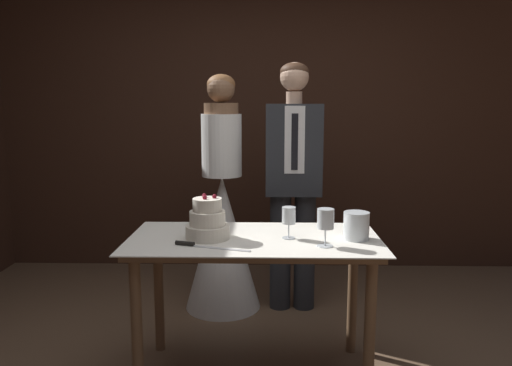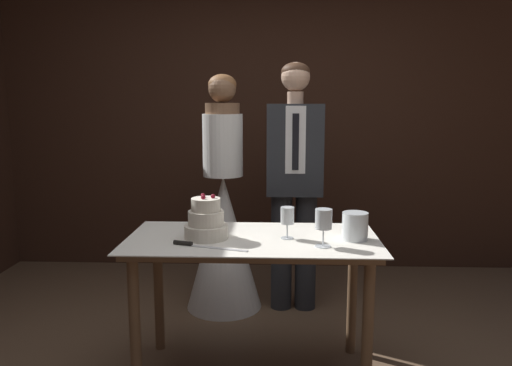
% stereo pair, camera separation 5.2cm
% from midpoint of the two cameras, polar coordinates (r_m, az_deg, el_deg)
% --- Properties ---
extents(wall_back, '(4.75, 0.12, 2.90)m').
position_cam_midpoint_polar(wall_back, '(4.47, 0.78, 8.84)').
color(wall_back, '#382116').
rests_on(wall_back, ground_plane).
extents(cake_table, '(1.33, 0.68, 0.77)m').
position_cam_midpoint_polar(cake_table, '(2.68, 0.16, -8.38)').
color(cake_table, brown).
rests_on(cake_table, ground_plane).
extents(tiered_cake, '(0.23, 0.23, 0.24)m').
position_cam_midpoint_polar(tiered_cake, '(2.63, -5.16, -4.42)').
color(tiered_cake, silver).
rests_on(tiered_cake, cake_table).
extents(cake_knife, '(0.38, 0.13, 0.02)m').
position_cam_midpoint_polar(cake_knife, '(2.50, -6.34, -7.04)').
color(cake_knife, silver).
rests_on(cake_knife, cake_table).
extents(wine_glass_near, '(0.08, 0.08, 0.19)m').
position_cam_midpoint_polar(wine_glass_near, '(2.48, 8.33, -4.21)').
color(wine_glass_near, silver).
rests_on(wine_glass_near, cake_table).
extents(wine_glass_middle, '(0.07, 0.07, 0.17)m').
position_cam_midpoint_polar(wine_glass_middle, '(2.61, 4.17, -3.92)').
color(wine_glass_middle, silver).
rests_on(wine_glass_middle, cake_table).
extents(hurricane_candle, '(0.13, 0.13, 0.14)m').
position_cam_midpoint_polar(hurricane_candle, '(2.65, 11.80, -4.93)').
color(hurricane_candle, silver).
rests_on(hurricane_candle, cake_table).
extents(bride, '(0.54, 0.54, 1.67)m').
position_cam_midpoint_polar(bride, '(3.58, -3.31, -4.86)').
color(bride, white).
rests_on(bride, ground_plane).
extents(groom, '(0.39, 0.25, 1.74)m').
position_cam_midpoint_polar(groom, '(3.49, 4.84, 0.73)').
color(groom, '#282B30').
rests_on(groom, ground_plane).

